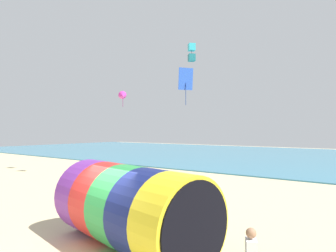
{
  "coord_description": "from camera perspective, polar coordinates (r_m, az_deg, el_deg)",
  "views": [
    {
      "loc": [
        6.88,
        -5.91,
        3.69
      ],
      "look_at": [
        0.39,
        2.94,
        3.84
      ],
      "focal_mm": 32.0,
      "sensor_mm": 36.0,
      "label": 1
    }
  ],
  "objects": [
    {
      "name": "sea",
      "position": [
        43.49,
        27.16,
        -5.47
      ],
      "size": [
        120.0,
        40.0,
        0.1
      ],
      "primitive_type": "cube",
      "color": "teal",
      "rests_on": "ground"
    },
    {
      "name": "giant_inflatable_tube",
      "position": [
        9.71,
        -7.14,
        -15.09
      ],
      "size": [
        5.96,
        3.59,
        2.57
      ],
      "color": "purple",
      "rests_on": "ground"
    },
    {
      "name": "kite_blue_diamond",
      "position": [
        16.73,
        3.4,
        8.85
      ],
      "size": [
        0.62,
        0.77,
        2.04
      ],
      "color": "blue"
    },
    {
      "name": "kite_magenta_delta",
      "position": [
        22.2,
        -8.59,
        5.7
      ],
      "size": [
        0.96,
        0.94,
        1.19
      ],
      "color": "#D1339E"
    },
    {
      "name": "kite_cyan_box",
      "position": [
        28.01,
        4.53,
        13.78
      ],
      "size": [
        0.84,
        0.84,
        1.69
      ],
      "color": "#2DB2C6"
    }
  ]
}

